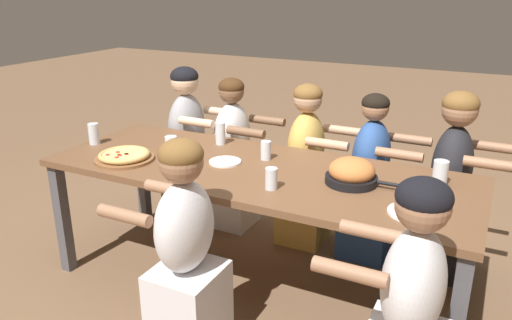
{
  "coord_description": "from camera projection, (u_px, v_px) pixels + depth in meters",
  "views": [
    {
      "loc": [
        1.21,
        -2.41,
        1.79
      ],
      "look_at": [
        0.0,
        0.0,
        0.83
      ],
      "focal_mm": 35.0,
      "sensor_mm": 36.0,
      "label": 1
    }
  ],
  "objects": [
    {
      "name": "diner_far_right",
      "position": [
        449.0,
        192.0,
        3.1
      ],
      "size": [
        0.51,
        0.4,
        1.2
      ],
      "rotation": [
        0.0,
        0.0,
        -1.57
      ],
      "color": "#232328",
      "rests_on": "ground"
    },
    {
      "name": "drinking_glass_f",
      "position": [
        440.0,
        174.0,
        2.63
      ],
      "size": [
        0.08,
        0.08,
        0.13
      ],
      "color": "silver",
      "rests_on": "dining_table"
    },
    {
      "name": "drinking_glass_a",
      "position": [
        266.0,
        150.0,
        3.01
      ],
      "size": [
        0.06,
        0.06,
        0.11
      ],
      "color": "silver",
      "rests_on": "dining_table"
    },
    {
      "name": "dining_table",
      "position": [
        256.0,
        180.0,
        2.91
      ],
      "size": [
        2.49,
        0.92,
        0.78
      ],
      "color": "brown",
      "rests_on": "ground"
    },
    {
      "name": "diner_far_midright",
      "position": [
        370.0,
        185.0,
        3.33
      ],
      "size": [
        0.51,
        0.4,
        1.13
      ],
      "rotation": [
        0.0,
        0.0,
        -1.57
      ],
      "color": "#2D5193",
      "rests_on": "ground"
    },
    {
      "name": "empty_plate_a",
      "position": [
        413.0,
        213.0,
        2.31
      ],
      "size": [
        0.24,
        0.24,
        0.02
      ],
      "color": "white",
      "rests_on": "dining_table"
    },
    {
      "name": "drinking_glass_e",
      "position": [
        171.0,
        145.0,
        3.13
      ],
      "size": [
        0.08,
        0.08,
        0.1
      ],
      "color": "silver",
      "rests_on": "dining_table"
    },
    {
      "name": "diner_far_midleft",
      "position": [
        233.0,
        160.0,
        3.77
      ],
      "size": [
        0.51,
        0.4,
        1.15
      ],
      "rotation": [
        0.0,
        0.0,
        -1.57
      ],
      "color": "silver",
      "rests_on": "ground"
    },
    {
      "name": "empty_plate_b",
      "position": [
        225.0,
        162.0,
        2.97
      ],
      "size": [
        0.19,
        0.19,
        0.02
      ],
      "color": "white",
      "rests_on": "dining_table"
    },
    {
      "name": "diner_far_left",
      "position": [
        188.0,
        148.0,
        3.93
      ],
      "size": [
        0.51,
        0.4,
        1.2
      ],
      "rotation": [
        0.0,
        0.0,
        -1.57
      ],
      "color": "#99999E",
      "rests_on": "ground"
    },
    {
      "name": "diner_near_center",
      "position": [
        186.0,
        259.0,
        2.41
      ],
      "size": [
        0.51,
        0.4,
        1.14
      ],
      "rotation": [
        0.0,
        0.0,
        1.57
      ],
      "color": "silver",
      "rests_on": "ground"
    },
    {
      "name": "ground_plane",
      "position": [
        256.0,
        283.0,
        3.14
      ],
      "size": [
        18.0,
        18.0,
        0.0
      ],
      "primitive_type": "plane",
      "color": "brown",
      "rests_on": "ground"
    },
    {
      "name": "drinking_glass_d",
      "position": [
        271.0,
        179.0,
        2.57
      ],
      "size": [
        0.06,
        0.06,
        0.11
      ],
      "color": "silver",
      "rests_on": "dining_table"
    },
    {
      "name": "drinking_glass_b",
      "position": [
        94.0,
        135.0,
        3.3
      ],
      "size": [
        0.07,
        0.07,
        0.14
      ],
      "color": "silver",
      "rests_on": "dining_table"
    },
    {
      "name": "drinking_glass_c",
      "position": [
        220.0,
        135.0,
        3.29
      ],
      "size": [
        0.07,
        0.07,
        0.15
      ],
      "color": "silver",
      "rests_on": "dining_table"
    },
    {
      "name": "pizza_board_main",
      "position": [
        124.0,
        156.0,
        3.0
      ],
      "size": [
        0.35,
        0.35,
        0.05
      ],
      "color": "brown",
      "rests_on": "dining_table"
    },
    {
      "name": "diner_far_center",
      "position": [
        306.0,
        172.0,
        3.52
      ],
      "size": [
        0.51,
        0.4,
        1.16
      ],
      "rotation": [
        0.0,
        0.0,
        -1.57
      ],
      "color": "gold",
      "rests_on": "ground"
    },
    {
      "name": "skillet_bowl",
      "position": [
        352.0,
        173.0,
        2.64
      ],
      "size": [
        0.4,
        0.28,
        0.14
      ],
      "color": "black",
      "rests_on": "dining_table"
    }
  ]
}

